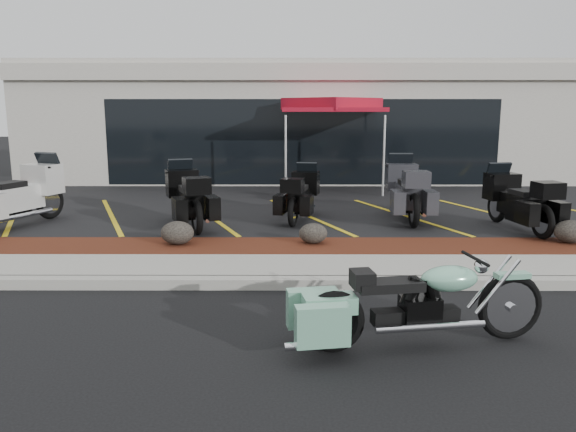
{
  "coord_description": "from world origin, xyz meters",
  "views": [
    {
      "loc": [
        -0.39,
        -6.76,
        2.51
      ],
      "look_at": [
        -0.41,
        1.2,
        0.99
      ],
      "focal_mm": 35.0,
      "sensor_mm": 36.0,
      "label": 1
    }
  ],
  "objects_px": {
    "touring_white": "(49,186)",
    "traffic_cone": "(286,193)",
    "hero_cruiser": "(511,297)",
    "popup_canopy": "(332,107)"
  },
  "relations": [
    {
      "from": "touring_white",
      "to": "traffic_cone",
      "type": "height_order",
      "value": "touring_white"
    },
    {
      "from": "touring_white",
      "to": "traffic_cone",
      "type": "relative_size",
      "value": 5.6
    },
    {
      "from": "hero_cruiser",
      "to": "popup_canopy",
      "type": "relative_size",
      "value": 0.95
    },
    {
      "from": "traffic_cone",
      "to": "popup_canopy",
      "type": "bearing_deg",
      "value": 60.25
    },
    {
      "from": "touring_white",
      "to": "hero_cruiser",
      "type": "bearing_deg",
      "value": -106.63
    },
    {
      "from": "traffic_cone",
      "to": "popup_canopy",
      "type": "distance_m",
      "value": 3.47
    },
    {
      "from": "traffic_cone",
      "to": "popup_canopy",
      "type": "relative_size",
      "value": 0.15
    },
    {
      "from": "touring_white",
      "to": "popup_canopy",
      "type": "distance_m",
      "value": 8.11
    },
    {
      "from": "hero_cruiser",
      "to": "touring_white",
      "type": "bearing_deg",
      "value": 131.76
    },
    {
      "from": "hero_cruiser",
      "to": "traffic_cone",
      "type": "bearing_deg",
      "value": 97.23
    }
  ]
}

